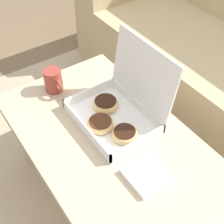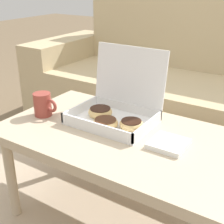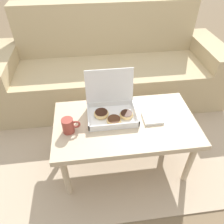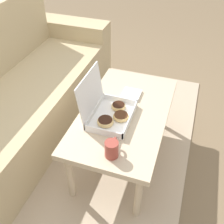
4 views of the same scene
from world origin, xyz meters
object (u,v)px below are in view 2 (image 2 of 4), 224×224
(couch, at_px, (197,95))
(pastry_box, at_px, (115,109))
(coffee_table, at_px, (122,144))
(coffee_mug, at_px, (43,104))

(couch, relative_size, pastry_box, 6.72)
(coffee_table, bearing_deg, couch, 90.00)
(couch, height_order, pastry_box, couch)
(coffee_table, distance_m, pastry_box, 0.16)
(couch, height_order, coffee_mug, couch)
(couch, xyz_separation_m, coffee_mug, (-0.38, -0.97, 0.19))
(coffee_mug, bearing_deg, coffee_table, 5.91)
(coffee_table, bearing_deg, pastry_box, 135.19)
(pastry_box, distance_m, coffee_mug, 0.32)
(coffee_mug, bearing_deg, pastry_box, 22.50)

